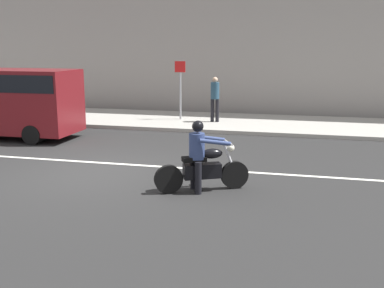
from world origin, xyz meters
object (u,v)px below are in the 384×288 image
(parked_van_maroon, at_px, (3,98))
(pedestrian_bystander, at_px, (215,96))
(motorcycle_with_rider_denim_blue, at_px, (202,162))
(street_sign_post, at_px, (180,84))

(parked_van_maroon, relative_size, pedestrian_bystander, 2.93)
(parked_van_maroon, bearing_deg, pedestrian_bystander, 32.48)
(motorcycle_with_rider_denim_blue, relative_size, street_sign_post, 0.81)
(street_sign_post, relative_size, pedestrian_bystander, 1.35)
(motorcycle_with_rider_denim_blue, distance_m, parked_van_maroon, 9.08)
(motorcycle_with_rider_denim_blue, relative_size, pedestrian_bystander, 1.09)
(motorcycle_with_rider_denim_blue, bearing_deg, parked_van_maroon, 151.61)
(parked_van_maroon, xyz_separation_m, street_sign_post, (5.08, 4.50, 0.23))
(motorcycle_with_rider_denim_blue, height_order, pedestrian_bystander, pedestrian_bystander)
(parked_van_maroon, distance_m, street_sign_post, 6.80)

